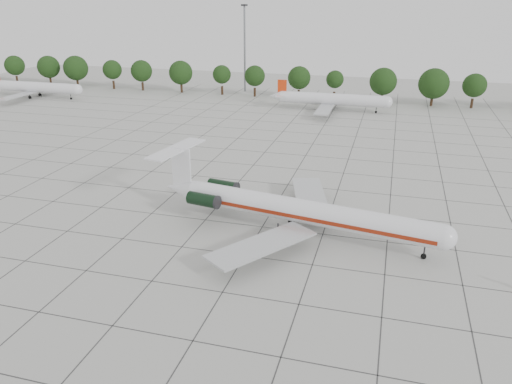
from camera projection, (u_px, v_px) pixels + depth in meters
The scene contains 7 objects.
ground at pixel (262, 227), 65.63m from camera, with size 260.00×260.00×0.00m, color #B8B7B0.
apron_joints at pixel (287, 187), 79.04m from camera, with size 170.00×170.00×0.02m, color #383838.
main_airliner at pixel (290, 209), 63.21m from camera, with size 38.57×30.12×9.11m.
bg_airliner_a at pixel (36, 87), 145.19m from camera, with size 28.24×27.20×7.40m.
bg_airliner_c at pixel (332, 99), 128.99m from camera, with size 28.24×27.20×7.40m.
tree_line at pixel (299, 78), 142.30m from camera, with size 249.86×8.44×10.22m.
floodlight_mast at pixel (245, 44), 150.02m from camera, with size 1.60×1.60×25.45m.
Camera 1 is at (15.06, -57.25, 28.72)m, focal length 35.00 mm.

